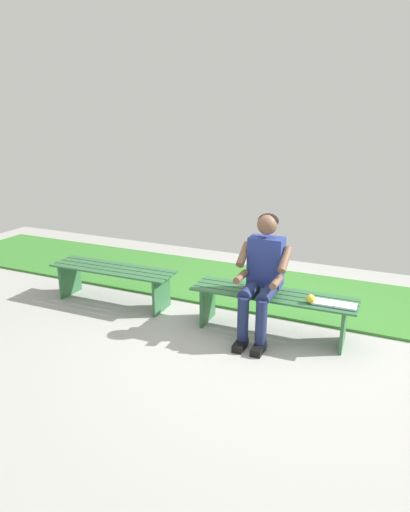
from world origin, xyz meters
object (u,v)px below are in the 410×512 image
at_px(apple, 311,299).
at_px(book_open, 334,304).
at_px(bench_far, 113,276).
at_px(bench_near, 272,303).
at_px(person_seated, 262,273).

xyz_separation_m(apple, book_open, (-0.21, -0.05, -0.03)).
bearing_deg(bench_far, book_open, 178.73).
xyz_separation_m(bench_near, person_seated, (0.09, 0.10, 0.35)).
bearing_deg(apple, bench_far, -2.48).
distance_m(bench_far, book_open, 2.57).
bearing_deg(bench_near, book_open, 174.69).
relative_size(bench_near, bench_far, 1.08).
height_order(bench_near, person_seated, person_seated).
bearing_deg(apple, book_open, -168.16).
xyz_separation_m(person_seated, book_open, (-0.70, -0.04, -0.23)).
relative_size(bench_near, book_open, 4.03).
relative_size(apple, book_open, 0.22).
height_order(bench_near, book_open, book_open).
relative_size(person_seated, book_open, 3.01).
bearing_deg(bench_near, bench_far, -0.00).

